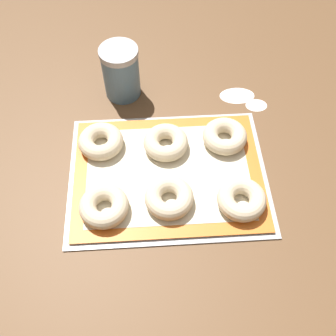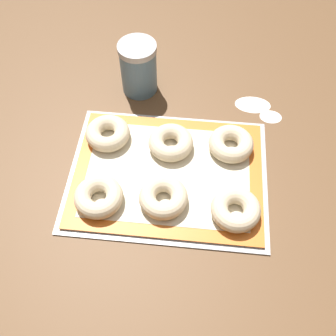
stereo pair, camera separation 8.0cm
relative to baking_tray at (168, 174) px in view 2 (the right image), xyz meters
name	(u,v)px [view 2 (the right image)]	position (x,y,z in m)	size (l,w,h in m)	color
ground_plane	(161,171)	(-0.02, 0.01, 0.00)	(2.80, 2.80, 0.00)	brown
baking_tray	(168,174)	(0.00, 0.00, 0.00)	(0.46, 0.35, 0.01)	#B2B5BA
baking_mat	(168,173)	(0.00, 0.00, 0.01)	(0.44, 0.33, 0.00)	orange
bagel_front_left	(99,197)	(-0.14, -0.09, 0.03)	(0.11, 0.11, 0.04)	beige
bagel_front_center	(163,197)	(0.00, -0.08, 0.03)	(0.11, 0.11, 0.04)	beige
bagel_front_right	(236,209)	(0.15, -0.09, 0.03)	(0.11, 0.11, 0.04)	beige
bagel_back_left	(108,133)	(-0.16, 0.09, 0.03)	(0.11, 0.11, 0.04)	beige
bagel_back_center	(171,143)	(0.00, 0.07, 0.03)	(0.11, 0.11, 0.04)	beige
bagel_back_right	(231,144)	(0.14, 0.08, 0.03)	(0.11, 0.11, 0.04)	beige
flour_canister	(139,68)	(-0.10, 0.28, 0.07)	(0.10, 0.10, 0.14)	slate
flour_patch_near	(271,117)	(0.25, 0.21, 0.00)	(0.06, 0.04, 0.00)	white
flour_patch_far	(253,104)	(0.20, 0.24, 0.00)	(0.09, 0.06, 0.00)	white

